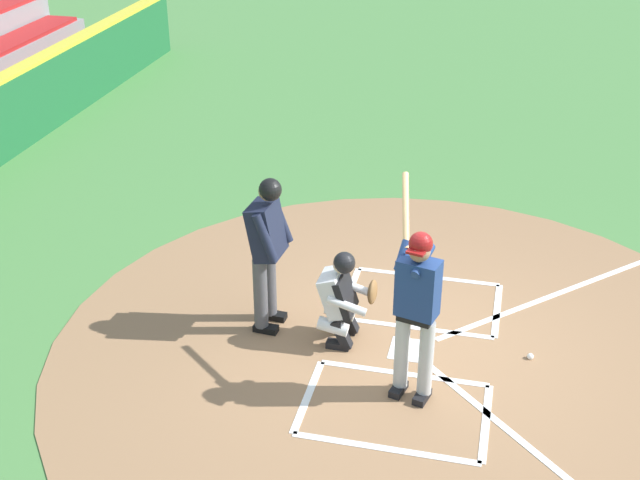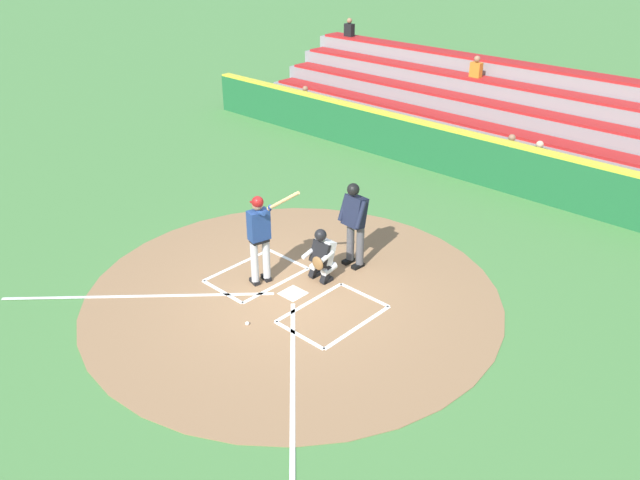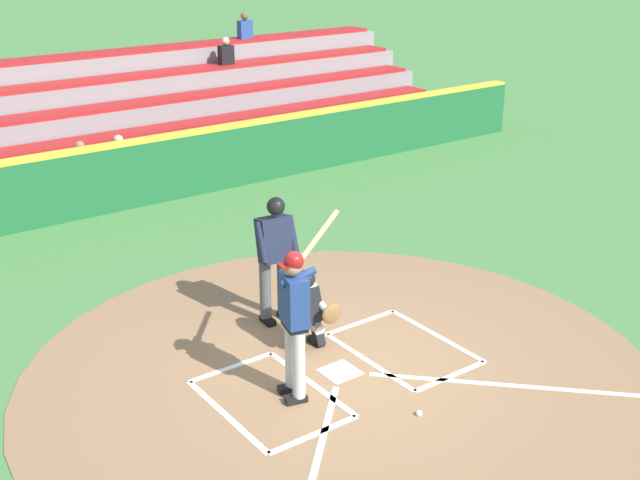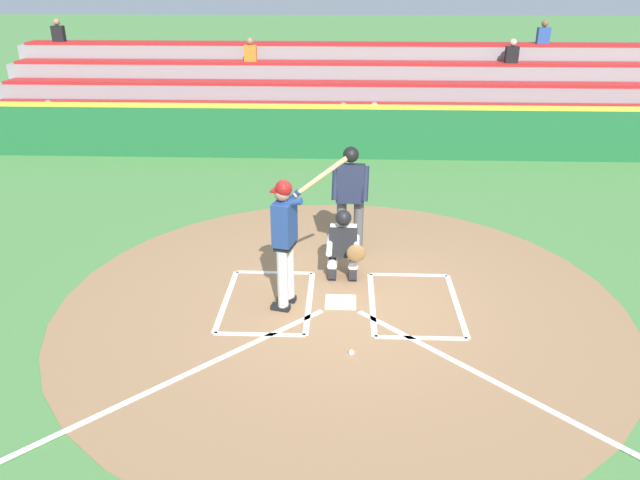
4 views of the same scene
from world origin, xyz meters
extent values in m
plane|color=#4C8442|center=(0.00, 0.00, 0.00)|extent=(120.00, 120.00, 0.00)
cylinder|color=#99704C|center=(0.00, 0.00, 0.01)|extent=(8.00, 8.00, 0.01)
cube|color=white|center=(0.00, 0.00, 0.01)|extent=(0.44, 0.44, 0.01)
cube|color=white|center=(-1.05, -0.90, 0.01)|extent=(1.20, 0.08, 0.01)
cube|color=white|center=(-1.05, 0.90, 0.01)|extent=(1.20, 0.08, 0.01)
cube|color=white|center=(-0.45, 0.00, 0.01)|extent=(0.08, 1.80, 0.01)
cube|color=white|center=(-1.65, 0.00, 0.01)|extent=(0.08, 1.80, 0.01)
cube|color=white|center=(1.05, -0.90, 0.01)|extent=(1.20, 0.08, 0.01)
cube|color=white|center=(1.05, 0.90, 0.01)|extent=(1.20, 0.08, 0.01)
cube|color=white|center=(0.45, 0.00, 0.01)|extent=(0.08, 1.80, 0.01)
cube|color=white|center=(1.65, 0.00, 0.01)|extent=(0.08, 1.80, 0.01)
cube|color=white|center=(-2.10, 2.10, 0.01)|extent=(3.73, 3.73, 0.01)
cylinder|color=#BCBCBC|center=(0.80, 0.25, 0.50)|extent=(0.15, 0.15, 0.84)
cube|color=black|center=(0.84, 0.24, 0.04)|extent=(0.28, 0.18, 0.09)
cylinder|color=#BCBCBC|center=(0.73, 0.00, 0.50)|extent=(0.15, 0.15, 0.84)
cube|color=black|center=(0.77, -0.01, 0.04)|extent=(0.28, 0.18, 0.09)
cube|color=black|center=(0.77, 0.13, 0.97)|extent=(0.30, 0.38, 0.10)
cube|color=navy|center=(0.77, 0.13, 1.28)|extent=(0.33, 0.45, 0.60)
sphere|color=#9E7051|center=(0.79, 0.12, 1.69)|extent=(0.21, 0.21, 0.21)
sphere|color=maroon|center=(0.77, 0.13, 1.76)|extent=(0.23, 0.23, 0.23)
cube|color=maroon|center=(0.87, 0.10, 1.73)|extent=(0.15, 0.19, 0.02)
cylinder|color=navy|center=(0.72, 0.15, 1.56)|extent=(0.44, 0.19, 0.21)
cylinder|color=navy|center=(0.67, -0.05, 1.56)|extent=(0.28, 0.15, 0.29)
cylinder|color=tan|center=(0.29, -0.09, 1.86)|extent=(0.72, 0.20, 0.53)
cylinder|color=tan|center=(0.63, -0.02, 1.62)|extent=(0.08, 0.09, 0.08)
cube|color=black|center=(-0.18, -0.77, 0.04)|extent=(0.13, 0.26, 0.09)
cube|color=black|center=(-0.18, -0.73, 0.20)|extent=(0.13, 0.25, 0.37)
cylinder|color=silver|center=(-0.19, -0.83, 0.28)|extent=(0.16, 0.36, 0.21)
cube|color=black|center=(0.14, -0.78, 0.04)|extent=(0.13, 0.26, 0.09)
cube|color=black|center=(0.14, -0.74, 0.20)|extent=(0.13, 0.25, 0.37)
cylinder|color=silver|center=(0.13, -0.84, 0.28)|extent=(0.16, 0.36, 0.21)
cube|color=silver|center=(-0.03, -0.85, 0.62)|extent=(0.41, 0.37, 0.52)
cube|color=black|center=(-0.02, -0.74, 0.62)|extent=(0.43, 0.23, 0.46)
sphere|color=beige|center=(-0.02, -0.78, 0.99)|extent=(0.21, 0.21, 0.21)
sphere|color=black|center=(-0.02, -0.76, 1.01)|extent=(0.24, 0.24, 0.24)
cylinder|color=silver|center=(-0.22, -0.67, 0.60)|extent=(0.10, 0.45, 0.20)
cylinder|color=silver|center=(0.18, -0.68, 0.60)|extent=(0.10, 0.45, 0.20)
ellipsoid|color=brown|center=(-0.22, -0.47, 0.57)|extent=(0.28, 0.11, 0.28)
cylinder|color=#4C4C51|center=(-0.27, -1.69, 0.51)|extent=(0.16, 0.16, 0.86)
cube|color=black|center=(-0.27, -1.64, 0.04)|extent=(0.15, 0.29, 0.09)
cylinder|color=#4C4C51|center=(0.01, -1.71, 0.51)|extent=(0.16, 0.16, 0.86)
cube|color=black|center=(0.01, -1.66, 0.04)|extent=(0.15, 0.29, 0.09)
cube|color=#191E33|center=(-0.13, -1.66, 1.25)|extent=(0.47, 0.40, 0.66)
sphere|color=#9E7051|center=(-0.12, -1.62, 1.72)|extent=(0.22, 0.22, 0.22)
sphere|color=black|center=(-0.12, -1.60, 1.74)|extent=(0.25, 0.25, 0.25)
cylinder|color=#191E33|center=(-0.36, -1.56, 1.28)|extent=(0.12, 0.29, 0.56)
cylinder|color=#191E33|center=(0.12, -1.60, 1.28)|extent=(0.12, 0.29, 0.56)
sphere|color=white|center=(-0.15, 1.30, 0.04)|extent=(0.07, 0.07, 0.07)
cube|color=#1E6033|center=(0.00, -7.50, 0.62)|extent=(22.00, 0.36, 1.25)
cube|color=yellow|center=(0.00, -7.50, 1.28)|extent=(22.00, 0.32, 0.06)
cube|color=gray|center=(0.00, -8.53, 0.23)|extent=(20.00, 0.85, 0.45)
cube|color=red|center=(0.00, -8.53, 0.49)|extent=(19.60, 0.72, 0.08)
cube|color=gray|center=(0.00, -9.38, 0.45)|extent=(20.00, 0.85, 0.90)
cube|color=red|center=(0.00, -9.38, 0.94)|extent=(19.60, 0.72, 0.08)
cube|color=gray|center=(0.00, -10.22, 0.68)|extent=(20.00, 0.85, 1.35)
cube|color=red|center=(0.00, -10.22, 1.39)|extent=(19.60, 0.72, 0.08)
cube|color=gray|center=(0.00, -11.07, 0.90)|extent=(20.00, 0.85, 1.80)
cube|color=red|center=(0.00, -11.07, 1.84)|extent=(19.60, 0.72, 0.08)
cube|color=gray|center=(0.00, -11.92, 1.12)|extent=(20.00, 0.85, 2.25)
cube|color=red|center=(0.00, -11.92, 2.29)|extent=(19.60, 0.72, 0.08)
cube|color=#284C9E|center=(-5.91, -11.87, 2.56)|extent=(0.36, 0.22, 0.46)
sphere|color=brown|center=(-5.91, -11.87, 2.90)|extent=(0.20, 0.20, 0.20)
cube|color=black|center=(-4.83, -11.02, 2.11)|extent=(0.36, 0.22, 0.46)
sphere|color=beige|center=(-4.83, -11.02, 2.45)|extent=(0.20, 0.20, 0.20)
cube|color=black|center=(-0.78, -8.47, 0.76)|extent=(0.36, 0.22, 0.46)
sphere|color=beige|center=(-0.78, -8.47, 1.10)|extent=(0.20, 0.20, 0.20)
cube|color=yellow|center=(0.03, -8.47, 0.76)|extent=(0.36, 0.22, 0.46)
sphere|color=#9E7051|center=(0.03, -8.47, 1.10)|extent=(0.20, 0.20, 0.20)
camera|label=1|loc=(7.81, 0.83, 5.50)|focal=47.91mm
camera|label=2|loc=(-7.59, 7.38, 6.64)|focal=36.02mm
camera|label=3|loc=(5.51, 7.14, 5.36)|focal=46.27mm
camera|label=4|loc=(-0.02, 7.78, 4.39)|focal=34.81mm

